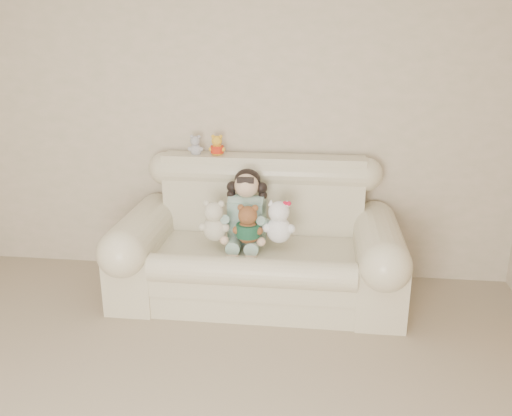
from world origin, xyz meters
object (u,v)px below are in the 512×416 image
at_px(cream_teddy, 214,217).
at_px(sofa, 258,234).
at_px(brown_teddy, 248,221).
at_px(seated_child, 247,206).
at_px(white_cat, 279,217).

bearing_deg(cream_teddy, sofa, 34.99).
distance_m(brown_teddy, cream_teddy, 0.25).
distance_m(sofa, seated_child, 0.22).
bearing_deg(brown_teddy, cream_teddy, 176.23).
bearing_deg(cream_teddy, seated_child, 56.97).
distance_m(sofa, white_cat, 0.26).
bearing_deg(sofa, seated_child, 138.51).
xyz_separation_m(white_cat, cream_teddy, (-0.46, -0.02, -0.01)).
height_order(brown_teddy, cream_teddy, cream_teddy).
relative_size(brown_teddy, cream_teddy, 0.95).
xyz_separation_m(sofa, cream_teddy, (-0.30, -0.12, 0.16)).
bearing_deg(white_cat, seated_child, 164.07).
xyz_separation_m(seated_child, cream_teddy, (-0.21, -0.20, -0.03)).
bearing_deg(sofa, cream_teddy, -157.90).
height_order(seated_child, cream_teddy, seated_child).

